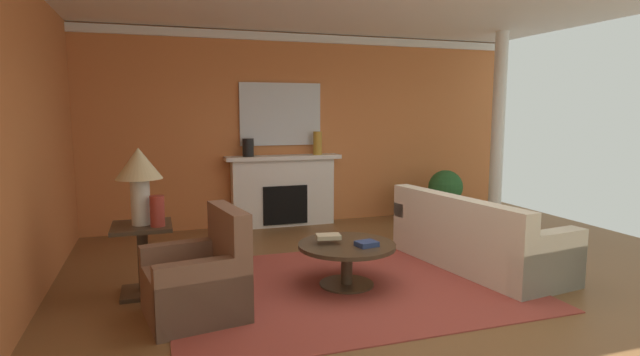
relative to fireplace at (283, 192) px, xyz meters
The scene contains 20 objects.
ground_plane 3.07m from the fireplace, 83.59° to the right, with size 8.59×8.59×0.00m, color brown.
wall_fireplace 1.05m from the fireplace, 32.01° to the left, with size 7.20×0.12×3.00m, color #CC723D.
wall_window 4.17m from the fireplace, 138.20° to the right, with size 0.12×6.91×3.00m, color #CC723D.
crown_moulding 2.41m from the fireplace, 21.20° to the left, with size 7.20×0.08×0.12m, color white.
area_rug 2.93m from the fireplace, 91.20° to the right, with size 3.55×2.66×0.01m, color #993D33.
fireplace is the anchor object (origin of this frame).
mantel_mirror 1.22m from the fireplace, 90.00° to the left, with size 1.29×0.04×0.97m, color silver.
sofa 3.18m from the fireplace, 60.17° to the right, with size 1.19×2.21×0.85m.
armchair_near_window 3.55m from the fireplace, 116.17° to the right, with size 0.92×0.92×0.95m.
coffee_table 2.89m from the fireplace, 91.20° to the right, with size 1.00×1.00×0.45m.
side_table 3.20m from the fireplace, 129.62° to the right, with size 0.56×0.56×0.70m.
table_lamp 3.27m from the fireplace, 129.62° to the right, with size 0.44×0.44×0.75m.
vase_mantel_left 0.91m from the fireplace, behind, with size 0.17×0.17×0.27m, color black.
vase_mantel_right 0.94m from the fireplace, ahead, with size 0.14×0.14×0.36m, color #B7892D.
vase_on_side_table 3.21m from the fireplace, 126.18° to the right, with size 0.14×0.14×0.30m, color #9E3328.
vase_tall_corner 2.07m from the fireplace, ahead, with size 0.35×0.35×0.55m, color #33703D.
book_red_cover 3.04m from the fireplace, 88.31° to the right, with size 0.20×0.17×0.05m, color navy.
book_art_folio 2.83m from the fireplace, 94.84° to the right, with size 0.24×0.17×0.04m, color tan.
potted_plant 2.67m from the fireplace, ahead, with size 0.56×0.56×0.83m.
column_white 3.50m from the fireplace, 16.50° to the right, with size 0.20×0.20×3.00m, color white.
Camera 1 is at (-2.22, -4.51, 1.80)m, focal length 28.07 mm.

